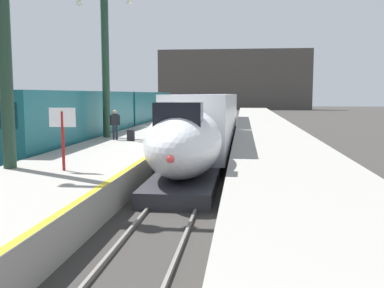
{
  "coord_description": "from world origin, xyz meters",
  "views": [
    {
      "loc": [
        2.16,
        -2.67,
        3.63
      ],
      "look_at": [
        0.32,
        13.24,
        1.8
      ],
      "focal_mm": 41.12,
      "sensor_mm": 36.0,
      "label": 1
    }
  ],
  "objects_px": {
    "passenger_near_edge": "(115,122)",
    "highspeed_train_main": "(212,118)",
    "station_column_far": "(105,47)",
    "regional_train_adjacent": "(117,112)",
    "departure_info_board": "(63,126)",
    "rolling_suitcase": "(131,135)"
  },
  "relations": [
    {
      "from": "passenger_near_edge",
      "to": "highspeed_train_main",
      "type": "bearing_deg",
      "value": 55.7
    },
    {
      "from": "station_column_far",
      "to": "regional_train_adjacent",
      "type": "bearing_deg",
      "value": 102.78
    },
    {
      "from": "highspeed_train_main",
      "to": "station_column_far",
      "type": "bearing_deg",
      "value": -134.72
    },
    {
      "from": "highspeed_train_main",
      "to": "regional_train_adjacent",
      "type": "xyz_separation_m",
      "value": [
        -8.1,
        3.74,
        0.2
      ]
    },
    {
      "from": "highspeed_train_main",
      "to": "passenger_near_edge",
      "type": "height_order",
      "value": "highspeed_train_main"
    },
    {
      "from": "station_column_far",
      "to": "departure_info_board",
      "type": "relative_size",
      "value": 4.16
    },
    {
      "from": "station_column_far",
      "to": "departure_info_board",
      "type": "xyz_separation_m",
      "value": [
        2.07,
        -11.33,
        -3.82
      ]
    },
    {
      "from": "passenger_near_edge",
      "to": "regional_train_adjacent",
      "type": "bearing_deg",
      "value": 105.69
    },
    {
      "from": "regional_train_adjacent",
      "to": "rolling_suitcase",
      "type": "distance_m",
      "value": 12.27
    },
    {
      "from": "passenger_near_edge",
      "to": "departure_info_board",
      "type": "height_order",
      "value": "departure_info_board"
    },
    {
      "from": "rolling_suitcase",
      "to": "departure_info_board",
      "type": "distance_m",
      "value": 9.58
    },
    {
      "from": "rolling_suitcase",
      "to": "departure_info_board",
      "type": "bearing_deg",
      "value": -89.18
    },
    {
      "from": "highspeed_train_main",
      "to": "regional_train_adjacent",
      "type": "distance_m",
      "value": 8.92
    },
    {
      "from": "highspeed_train_main",
      "to": "passenger_near_edge",
      "type": "relative_size",
      "value": 22.42
    },
    {
      "from": "station_column_far",
      "to": "rolling_suitcase",
      "type": "relative_size",
      "value": 8.97
    },
    {
      "from": "passenger_near_edge",
      "to": "departure_info_board",
      "type": "bearing_deg",
      "value": -83.37
    },
    {
      "from": "highspeed_train_main",
      "to": "station_column_far",
      "type": "relative_size",
      "value": 4.3
    },
    {
      "from": "station_column_far",
      "to": "passenger_near_edge",
      "type": "relative_size",
      "value": 5.21
    },
    {
      "from": "highspeed_train_main",
      "to": "departure_info_board",
      "type": "bearing_deg",
      "value": -102.5
    },
    {
      "from": "highspeed_train_main",
      "to": "regional_train_adjacent",
      "type": "relative_size",
      "value": 1.04
    },
    {
      "from": "station_column_far",
      "to": "departure_info_board",
      "type": "bearing_deg",
      "value": -79.67
    },
    {
      "from": "highspeed_train_main",
      "to": "rolling_suitcase",
      "type": "relative_size",
      "value": 38.59
    }
  ]
}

